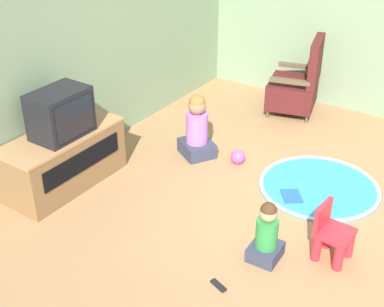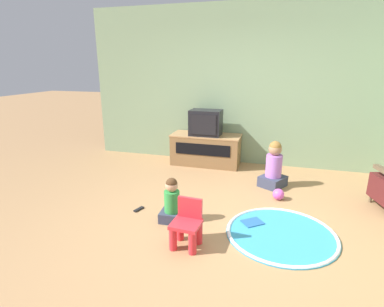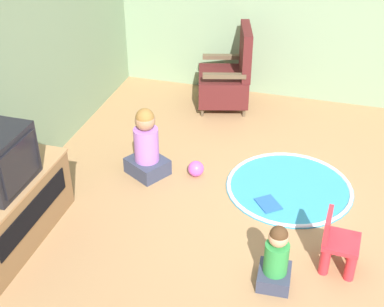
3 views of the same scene
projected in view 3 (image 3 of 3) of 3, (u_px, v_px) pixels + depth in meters
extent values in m
plane|color=#9E754C|center=(284.00, 233.00, 4.51)|extent=(30.00, 30.00, 0.00)
cube|color=brown|center=(6.00, 212.00, 4.31)|extent=(1.23, 0.53, 0.56)
cube|color=black|center=(34.00, 212.00, 4.21)|extent=(0.98, 0.01, 0.20)
cube|color=black|center=(20.00, 164.00, 3.98)|extent=(0.45, 0.02, 0.35)
cylinder|color=brown|center=(202.00, 92.00, 6.69)|extent=(0.04, 0.04, 0.10)
cylinder|color=brown|center=(202.00, 112.00, 6.24)|extent=(0.04, 0.04, 0.10)
cylinder|color=brown|center=(241.00, 92.00, 6.68)|extent=(0.04, 0.04, 0.10)
cylinder|color=brown|center=(244.00, 112.00, 6.23)|extent=(0.04, 0.04, 0.10)
cube|color=#4C1919|center=(223.00, 86.00, 6.35)|extent=(0.75, 0.72, 0.32)
cube|color=#4C1919|center=(246.00, 51.00, 6.11)|extent=(0.60, 0.25, 0.56)
cube|color=brown|center=(223.00, 57.00, 6.44)|extent=(0.19, 0.49, 0.05)
cube|color=brown|center=(224.00, 76.00, 5.98)|extent=(0.19, 0.49, 0.05)
cylinder|color=red|center=(351.00, 265.00, 4.01)|extent=(0.08, 0.08, 0.27)
cylinder|color=red|center=(353.00, 248.00, 4.17)|extent=(0.08, 0.08, 0.27)
cylinder|color=red|center=(325.00, 259.00, 4.06)|extent=(0.08, 0.08, 0.27)
cylinder|color=red|center=(328.00, 242.00, 4.22)|extent=(0.08, 0.08, 0.27)
cube|color=red|center=(342.00, 242.00, 4.05)|extent=(0.30, 0.29, 0.04)
cube|color=red|center=(328.00, 226.00, 4.02)|extent=(0.26, 0.05, 0.22)
cylinder|color=teal|center=(289.00, 187.00, 5.06)|extent=(1.20, 1.20, 0.01)
torus|color=silver|center=(289.00, 187.00, 5.06)|extent=(1.19, 1.19, 0.04)
cube|color=#33384C|center=(274.00, 277.00, 4.01)|extent=(0.29, 0.26, 0.12)
cylinder|color=#2D8C3F|center=(277.00, 258.00, 3.91)|extent=(0.18, 0.18, 0.26)
sphere|color=tan|center=(279.00, 238.00, 3.80)|extent=(0.15, 0.15, 0.15)
sphere|color=#472D19|center=(279.00, 235.00, 3.79)|extent=(0.13, 0.13, 0.13)
cube|color=#33384C|center=(148.00, 166.00, 5.23)|extent=(0.45, 0.47, 0.16)
cylinder|color=#A566BF|center=(146.00, 145.00, 5.10)|extent=(0.24, 0.24, 0.34)
sphere|color=#9E7051|center=(145.00, 121.00, 4.96)|extent=(0.19, 0.19, 0.19)
sphere|color=olive|center=(145.00, 118.00, 4.94)|extent=(0.18, 0.18, 0.18)
sphere|color=#CC4CB2|center=(196.00, 169.00, 5.20)|extent=(0.16, 0.16, 0.16)
cube|color=#235699|center=(268.00, 204.00, 4.83)|extent=(0.29, 0.28, 0.02)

